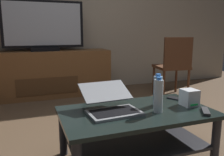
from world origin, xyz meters
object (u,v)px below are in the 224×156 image
at_px(media_cabinet, 46,74).
at_px(water_bottle_near, 158,96).
at_px(router_box, 189,98).
at_px(cell_phone, 176,99).
at_px(tv_remote, 205,111).
at_px(dining_chair, 174,64).
at_px(water_bottle_far, 158,91).
at_px(coffee_table, 136,126).
at_px(television, 44,27).
at_px(laptop, 110,104).

xyz_separation_m(media_cabinet, water_bottle_near, (0.59, -2.16, 0.17)).
relative_size(router_box, water_bottle_near, 0.50).
xyz_separation_m(cell_phone, tv_remote, (-0.01, -0.36, 0.01)).
bearing_deg(cell_phone, router_box, -120.83).
distance_m(dining_chair, tv_remote, 1.80).
relative_size(water_bottle_far, cell_phone, 1.77).
bearing_deg(tv_remote, dining_chair, 96.26).
xyz_separation_m(router_box, tv_remote, (0.00, -0.18, -0.05)).
xyz_separation_m(coffee_table, water_bottle_far, (0.21, 0.06, 0.24)).
relative_size(coffee_table, cell_phone, 7.83).
bearing_deg(water_bottle_near, media_cabinet, 105.30).
distance_m(media_cabinet, dining_chair, 1.88).
bearing_deg(dining_chair, television, 158.75).
distance_m(water_bottle_near, tv_remote, 0.35).
bearing_deg(media_cabinet, laptop, -82.13).
xyz_separation_m(dining_chair, laptop, (-1.46, -1.33, -0.05)).
bearing_deg(water_bottle_far, television, 108.55).
height_order(coffee_table, cell_phone, cell_phone).
xyz_separation_m(media_cabinet, laptop, (0.28, -2.02, 0.10)).
bearing_deg(dining_chair, tv_remote, -117.79).
bearing_deg(dining_chair, router_box, -120.73).
xyz_separation_m(dining_chair, cell_phone, (-0.83, -1.23, -0.11)).
distance_m(dining_chair, router_box, 1.64).
xyz_separation_m(media_cabinet, water_bottle_far, (0.67, -2.02, 0.16)).
height_order(media_cabinet, water_bottle_near, media_cabinet).
height_order(television, water_bottle_far, television).
bearing_deg(television, cell_phone, -64.50).
bearing_deg(dining_chair, water_bottle_near, -128.14).
bearing_deg(coffee_table, dining_chair, 47.32).
xyz_separation_m(router_box, water_bottle_near, (-0.31, -0.05, 0.06)).
bearing_deg(cell_phone, television, 88.08).
height_order(coffee_table, tv_remote, tv_remote).
distance_m(router_box, water_bottle_near, 0.32).
height_order(coffee_table, laptop, laptop).
distance_m(router_box, water_bottle_far, 0.25).
height_order(media_cabinet, router_box, media_cabinet).
relative_size(media_cabinet, cell_phone, 13.43).
relative_size(dining_chair, router_box, 6.92).
distance_m(water_bottle_far, cell_phone, 0.28).
height_order(dining_chair, router_box, dining_chair).
relative_size(laptop, router_box, 3.27).
bearing_deg(router_box, television, 113.27).
bearing_deg(tv_remote, television, 145.68).
distance_m(media_cabinet, water_bottle_near, 2.24).
xyz_separation_m(television, tv_remote, (0.90, -2.27, -0.63)).
xyz_separation_m(media_cabinet, tv_remote, (0.90, -2.29, 0.06)).
bearing_deg(laptop, television, 97.95).
height_order(coffee_table, water_bottle_near, water_bottle_near).
distance_m(coffee_table, water_bottle_near, 0.28).
xyz_separation_m(water_bottle_near, tv_remote, (0.31, -0.13, -0.11)).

